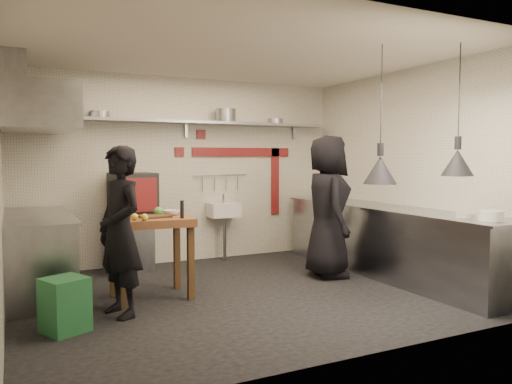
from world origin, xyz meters
name	(u,v)px	position (x,y,z in m)	size (l,w,h in m)	color
floor	(243,293)	(0.00, 0.00, 0.00)	(5.00, 5.00, 0.00)	black
ceiling	(243,51)	(0.00, 0.00, 2.80)	(5.00, 5.00, 0.00)	beige
wall_back	(186,170)	(0.00, 2.10, 1.40)	(5.00, 0.04, 2.80)	beige
wall_front	(355,183)	(0.00, -2.10, 1.40)	(5.00, 0.04, 2.80)	beige
wall_left	(0,179)	(-2.50, 0.00, 1.40)	(0.04, 4.20, 2.80)	beige
wall_right	(408,172)	(2.50, 0.00, 1.40)	(0.04, 4.20, 2.80)	beige
red_band_horiz	(242,152)	(0.95, 2.08, 1.68)	(1.70, 0.02, 0.14)	maroon
red_band_vert	(275,181)	(1.55, 2.08, 1.20)	(0.14, 0.02, 1.10)	maroon
red_tile_a	(201,134)	(0.25, 2.08, 1.95)	(0.14, 0.02, 0.14)	maroon
red_tile_b	(179,152)	(-0.10, 2.08, 1.68)	(0.14, 0.02, 0.14)	maroon
back_shelf	(189,122)	(0.00, 1.92, 2.12)	(4.60, 0.34, 0.04)	gray
shelf_bracket_left	(51,126)	(-1.90, 2.07, 2.02)	(0.04, 0.06, 0.24)	gray
shelf_bracket_mid	(186,129)	(0.00, 2.07, 2.02)	(0.04, 0.06, 0.24)	gray
shelf_bracket_right	(294,132)	(1.90, 2.07, 2.02)	(0.04, 0.06, 0.24)	gray
pan_far_left	(100,115)	(-1.28, 1.92, 2.19)	(0.27, 0.27, 0.09)	gray
pan_mid_left	(97,115)	(-1.32, 1.92, 2.18)	(0.25, 0.25, 0.07)	gray
stock_pot	(226,116)	(0.60, 1.92, 2.24)	(0.31, 0.31, 0.20)	gray
pan_right	(275,121)	(1.46, 1.92, 2.18)	(0.25, 0.25, 0.08)	gray
oven_stand	(128,243)	(-0.95, 1.79, 0.40)	(0.59, 0.54, 0.80)	gray
combi_oven	(133,194)	(-0.89, 1.76, 1.09)	(0.58, 0.54, 0.58)	black
oven_door	(138,195)	(-0.88, 1.47, 1.09)	(0.54, 0.03, 0.46)	maroon
oven_glass	(134,195)	(-0.93, 1.49, 1.09)	(0.39, 0.02, 0.34)	black
hand_sink	(223,210)	(0.55, 1.92, 0.78)	(0.46, 0.34, 0.22)	silver
sink_tap	(223,198)	(0.55, 1.92, 0.96)	(0.03, 0.03, 0.14)	gray
sink_drain	(225,238)	(0.55, 1.88, 0.34)	(0.06, 0.06, 0.66)	gray
utensil_rail	(220,175)	(0.55, 2.06, 1.32)	(0.02, 0.02, 0.90)	gray
counter_right	(387,242)	(2.15, 0.00, 0.45)	(0.70, 3.80, 0.90)	gray
counter_right_top	(387,208)	(2.15, 0.00, 0.92)	(0.76, 3.90, 0.03)	gray
plate_stack	(491,216)	(2.12, -1.64, 0.99)	(0.26, 0.26, 0.11)	silver
small_bowl_right	(464,215)	(2.10, -1.32, 0.96)	(0.18, 0.18, 0.05)	silver
counter_left	(38,256)	(-2.15, 1.05, 0.45)	(0.70, 1.90, 0.90)	gray
counter_left_top	(37,216)	(-2.15, 1.05, 0.92)	(0.76, 2.00, 0.03)	gray
extractor_hood	(38,109)	(-2.10, 1.05, 2.15)	(0.78, 1.60, 0.50)	gray
hood_duct	(13,72)	(-2.35, 1.05, 2.55)	(0.28, 0.28, 0.50)	gray
green_bin	(65,305)	(-2.00, -0.44, 0.25)	(0.35, 0.35, 0.50)	#1E5A30
prep_table	(151,258)	(-1.01, 0.30, 0.46)	(0.92, 0.64, 0.92)	brown
cutting_board	(155,216)	(-0.96, 0.27, 0.93)	(0.32, 0.23, 0.03)	#48301A
pepper_mill	(182,209)	(-0.71, 0.07, 1.02)	(0.04, 0.04, 0.20)	black
lemon_a	(135,217)	(-1.22, 0.12, 0.96)	(0.07, 0.07, 0.07)	gold
lemon_b	(145,217)	(-1.14, 0.04, 0.96)	(0.08, 0.08, 0.08)	gold
veg_ball	(159,211)	(-0.88, 0.43, 0.97)	(0.11, 0.11, 0.11)	#4C913C
steel_tray	(123,217)	(-1.29, 0.41, 0.94)	(0.17, 0.12, 0.03)	gray
bowl	(172,213)	(-0.73, 0.41, 0.95)	(0.20, 0.20, 0.06)	silver
heat_lamp_near	(381,115)	(1.19, -0.98, 2.05)	(0.36, 0.36, 1.49)	black
heat_lamp_far	(459,110)	(1.87, -1.41, 2.10)	(0.34, 0.34, 1.40)	black
chef_left	(120,231)	(-1.44, -0.19, 0.86)	(0.63, 0.41, 1.72)	black
chef_right	(328,206)	(1.38, 0.29, 0.94)	(0.92, 0.60, 1.89)	black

